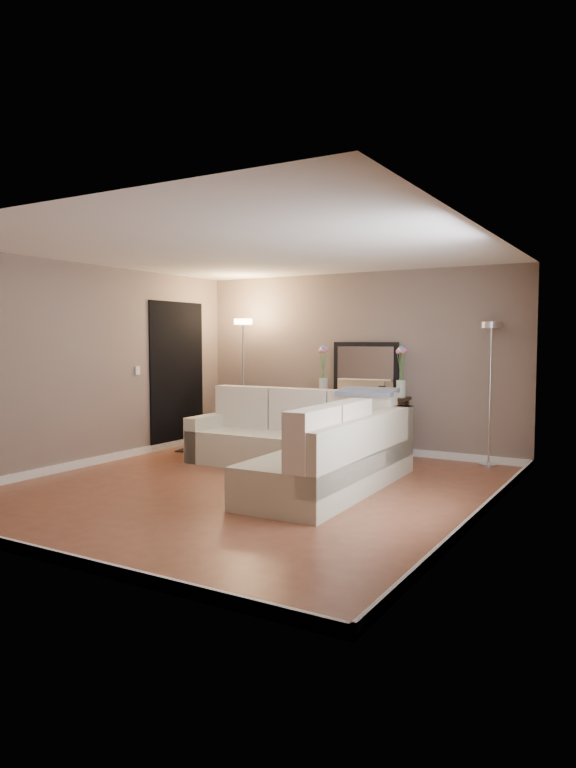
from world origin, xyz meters
The scene contains 23 objects.
floor centered at (0.00, 0.00, -0.01)m, with size 5.00×5.50×0.01m, color brown.
ceiling centered at (0.00, 0.00, 2.60)m, with size 5.00×5.50×0.01m, color white.
wall_back centered at (0.00, 2.76, 1.30)m, with size 5.00×0.02×2.60m, color gray.
wall_front centered at (0.00, -2.76, 1.30)m, with size 5.00×0.02×2.60m, color gray.
wall_left centered at (-2.51, 0.00, 1.30)m, with size 0.02×5.50×2.60m, color gray.
wall_right centered at (2.51, 0.00, 1.30)m, with size 0.02×5.50×2.60m, color gray.
baseboard_back centered at (0.00, 2.73, 0.05)m, with size 5.00×0.03×0.10m, color white.
baseboard_front centered at (0.00, -2.73, 0.05)m, with size 5.00×0.03×0.10m, color white.
baseboard_left centered at (-2.48, 0.00, 0.05)m, with size 0.03×5.50×0.10m, color white.
baseboard_right centered at (2.48, 0.00, 0.05)m, with size 0.03×5.50×0.10m, color white.
doorway centered at (-2.48, 1.70, 1.10)m, with size 0.02×1.20×2.20m, color black.
switch_plate centered at (-2.48, 0.85, 1.20)m, with size 0.02×0.08×0.12m, color white.
sectional_sofa centered at (0.23, 0.82, 0.37)m, with size 2.88×2.72×0.99m.
throw_blanket centered at (0.72, 1.53, 0.99)m, with size 0.71×0.41×0.05m, color slate.
console_table centered at (0.13, 2.44, 0.48)m, with size 1.39×0.44×0.85m.
leaning_mirror centered at (0.21, 2.63, 1.22)m, with size 0.97×0.10×0.76m.
table_decor centered at (0.22, 2.41, 0.86)m, with size 0.59×0.14×0.14m.
flower_vase_left centered at (-0.36, 2.42, 1.13)m, with size 0.16×0.13×0.72m.
flower_vase_right centered at (0.80, 2.48, 1.13)m, with size 0.16×0.13×0.72m.
floor_lamp_lit centered at (-1.66, 2.27, 1.38)m, with size 0.33×0.33×1.95m.
floor_lamp_unlit centered at (1.97, 2.57, 1.31)m, with size 0.33×0.33×1.86m.
charcoal_rug centered at (-1.68, 1.89, 0.01)m, with size 1.27×0.95×0.02m, color black.
black_bag centered at (-1.86, 1.75, 0.08)m, with size 0.36×0.25×0.23m, color black.
Camera 1 is at (3.89, -5.82, 1.64)m, focal length 30.00 mm.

